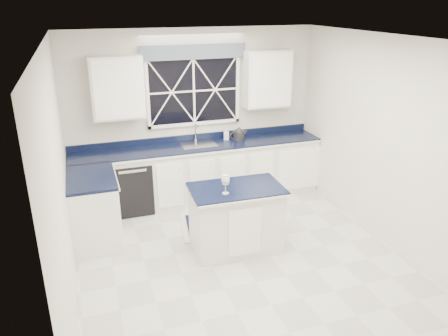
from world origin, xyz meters
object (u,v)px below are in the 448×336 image
object	(u,v)px
faucet	(196,132)
wine_glass	(226,181)
soap_bottle	(226,134)
kettle	(239,134)
dishwasher	(131,185)
island	(236,218)

from	to	relation	value
faucet	wine_glass	distance (m)	1.93
soap_bottle	kettle	bearing A→B (deg)	-23.26
dishwasher	wine_glass	distance (m)	2.07
kettle	soap_bottle	bearing A→B (deg)	150.85
kettle	wine_glass	world-z (taller)	kettle
island	wine_glass	size ratio (longest dim) A/B	4.90
wine_glass	soap_bottle	world-z (taller)	soap_bottle
faucet	kettle	size ratio (longest dim) A/B	0.98
dishwasher	kettle	world-z (taller)	kettle
wine_glass	soap_bottle	distance (m)	1.98
kettle	wine_glass	bearing A→B (deg)	-120.93
dishwasher	island	distance (m)	1.96
wine_glass	soap_bottle	xyz separation A→B (m)	(0.65, 1.87, -0.01)
island	soap_bottle	world-z (taller)	soap_bottle
dishwasher	soap_bottle	world-z (taller)	soap_bottle
faucet	wine_glass	bearing A→B (deg)	-94.46
island	kettle	bearing A→B (deg)	70.52
dishwasher	island	bearing A→B (deg)	-54.54
island	kettle	xyz separation A→B (m)	(0.65, 1.67, 0.60)
soap_bottle	faucet	bearing A→B (deg)	174.57
faucet	wine_glass	world-z (taller)	faucet
kettle	soap_bottle	size ratio (longest dim) A/B	1.64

